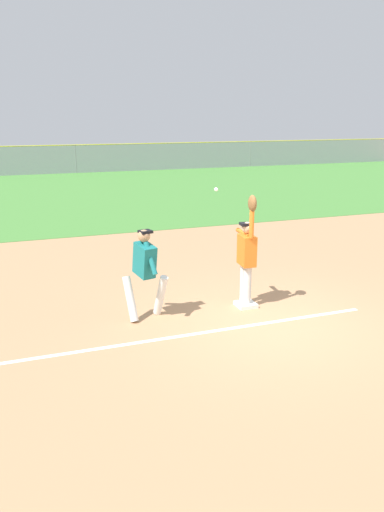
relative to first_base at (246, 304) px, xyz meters
name	(u,v)px	position (x,y,z in m)	size (l,w,h in m)	color
ground_plane	(267,322)	(0.03, -0.86, -0.04)	(78.20, 78.20, 0.00)	tan
outfield_grass	(101,192)	(0.03, 16.32, -0.04)	(50.49, 18.19, 0.01)	#478438
chalk_foul_line	(44,357)	(-4.00, -0.90, -0.04)	(12.00, 0.10, 0.01)	white
first_base	(246,304)	(0.00, 0.00, 0.00)	(0.38, 0.38, 0.08)	white
fielder	(247,252)	(0.02, 0.06, 1.08)	(0.30, 0.90, 2.28)	silver
runner	(145,268)	(-2.04, 0.10, 0.96)	(0.84, 0.84, 1.72)	white
baseball	(216,189)	(-0.53, 0.36, 2.30)	(0.07, 0.07, 0.07)	white
outfield_fence	(76,159)	(0.03, 25.41, 0.88)	(50.57, 0.08, 1.83)	#93999E
parked_car_black	(11,161)	(-3.95, 28.42, 0.63)	(4.55, 2.41, 1.25)	black
parked_car_tan	(108,158)	(2.65, 27.97, 0.63)	(4.50, 2.32, 1.25)	tan
parked_car_white	(183,156)	(8.24, 27.76, 0.63)	(4.40, 2.12, 1.25)	white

